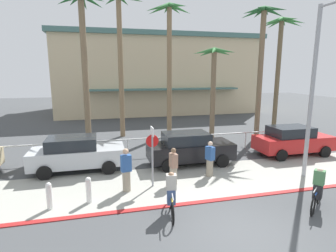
{
  "coord_description": "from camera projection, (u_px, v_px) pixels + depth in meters",
  "views": [
    {
      "loc": [
        -3.89,
        -6.59,
        4.73
      ],
      "look_at": [
        -0.74,
        6.0,
        2.18
      ],
      "focal_mm": 29.16,
      "sensor_mm": 36.0,
      "label": 1
    }
  ],
  "objects": [
    {
      "name": "palm_tree_4",
      "position": [
        169.0,
        39.0,
        19.89
      ],
      "size": [
        3.39,
        2.95,
        9.63
      ],
      "color": "#846B4C",
      "rests_on": "ground"
    },
    {
      "name": "car_black_2",
      "position": [
        189.0,
        148.0,
        14.17
      ],
      "size": [
        4.4,
        2.02,
        1.69
      ],
      "color": "black",
      "rests_on": "ground"
    },
    {
      "name": "streetlight_curb",
      "position": [
        317.0,
        83.0,
        11.63
      ],
      "size": [
        0.24,
        2.54,
        7.5
      ],
      "color": "#9EA0A5",
      "rests_on": "ground"
    },
    {
      "name": "palm_tree_2",
      "position": [
        83.0,
        34.0,
        15.92
      ],
      "size": [
        3.07,
        3.07,
        9.26
      ],
      "color": "#756047",
      "rests_on": "ground"
    },
    {
      "name": "palm_tree_7",
      "position": [
        280.0,
        46.0,
        21.53
      ],
      "size": [
        3.72,
        3.67,
        8.97
      ],
      "color": "brown",
      "rests_on": "ground"
    },
    {
      "name": "stop_sign_bike_lane",
      "position": [
        152.0,
        148.0,
        11.19
      ],
      "size": [
        0.52,
        0.56,
        2.56
      ],
      "color": "gray",
      "rests_on": "ground"
    },
    {
      "name": "pedestrian_2",
      "position": [
        126.0,
        172.0,
        10.88
      ],
      "size": [
        0.44,
        0.37,
        1.79
      ],
      "color": "gray",
      "rests_on": "ground"
    },
    {
      "name": "curb_paint",
      "position": [
        212.0,
        201.0,
        10.2
      ],
      "size": [
        44.0,
        0.24,
        0.03
      ],
      "primitive_type": "cube",
      "color": "maroon",
      "rests_on": "ground"
    },
    {
      "name": "palm_tree_6",
      "position": [
        262.0,
        43.0,
        18.52
      ],
      "size": [
        3.14,
        2.71,
        9.09
      ],
      "color": "#756047",
      "rests_on": "ground"
    },
    {
      "name": "palm_tree_3",
      "position": [
        120.0,
        38.0,
        19.21
      ],
      "size": [
        3.41,
        3.35,
        10.07
      ],
      "color": "#846B4C",
      "rests_on": "ground"
    },
    {
      "name": "sidewalk_strip",
      "position": [
        194.0,
        181.0,
        12.11
      ],
      "size": [
        44.0,
        4.0,
        0.02
      ],
      "primitive_type": "cube",
      "color": "#9E9E93",
      "rests_on": "ground"
    },
    {
      "name": "bollard_0",
      "position": [
        49.0,
        196.0,
        9.49
      ],
      "size": [
        0.2,
        0.2,
        1.0
      ],
      "color": "white",
      "rests_on": "ground"
    },
    {
      "name": "palm_tree_5",
      "position": [
        214.0,
        73.0,
        19.28
      ],
      "size": [
        2.8,
        2.88,
        6.45
      ],
      "color": "#756047",
      "rests_on": "ground"
    },
    {
      "name": "cyclist_blue_1",
      "position": [
        318.0,
        190.0,
        9.56
      ],
      "size": [
        1.47,
        1.17,
        1.5
      ],
      "color": "black",
      "rests_on": "ground"
    },
    {
      "name": "building_backdrop",
      "position": [
        154.0,
        74.0,
        34.53
      ],
      "size": [
        23.42,
        13.29,
        8.99
      ],
      "color": "beige",
      "rests_on": "ground"
    },
    {
      "name": "pedestrian_1",
      "position": [
        173.0,
        168.0,
        11.59
      ],
      "size": [
        0.36,
        0.43,
        1.62
      ],
      "color": "gray",
      "rests_on": "ground"
    },
    {
      "name": "cyclist_yellow_0",
      "position": [
        171.0,
        195.0,
        9.17
      ],
      "size": [
        0.41,
        1.8,
        1.5
      ],
      "color": "black",
      "rests_on": "ground"
    },
    {
      "name": "bollard_2",
      "position": [
        89.0,
        190.0,
        9.97
      ],
      "size": [
        0.2,
        0.2,
        1.0
      ],
      "color": "white",
      "rests_on": "ground"
    },
    {
      "name": "ground_plane",
      "position": [
        164.0,
        147.0,
        17.63
      ],
      "size": [
        80.0,
        80.0,
        0.0
      ],
      "primitive_type": "plane",
      "color": "#424447"
    },
    {
      "name": "car_silver_1",
      "position": [
        77.0,
        153.0,
        13.22
      ],
      "size": [
        4.4,
        2.02,
        1.69
      ],
      "color": "#B2B7BC",
      "rests_on": "ground"
    },
    {
      "name": "car_red_3",
      "position": [
        293.0,
        140.0,
        15.78
      ],
      "size": [
        4.4,
        2.02,
        1.69
      ],
      "color": "red",
      "rests_on": "ground"
    },
    {
      "name": "rail_fence",
      "position": [
        170.0,
        140.0,
        16.04
      ],
      "size": [
        19.88,
        0.08,
        1.04
      ],
      "color": "white",
      "rests_on": "ground"
    },
    {
      "name": "pedestrian_0",
      "position": [
        210.0,
        160.0,
        12.51
      ],
      "size": [
        0.41,
        0.46,
        1.66
      ],
      "color": "gray",
      "rests_on": "ground"
    }
  ]
}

